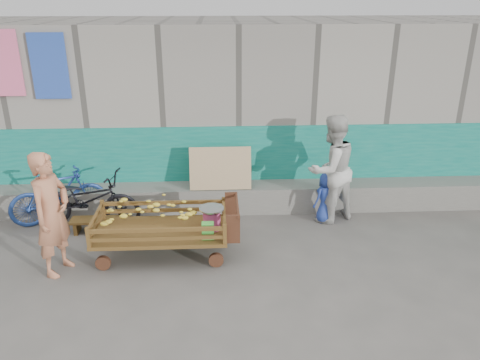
{
  "coord_description": "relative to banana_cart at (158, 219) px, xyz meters",
  "views": [
    {
      "loc": [
        0.25,
        -4.9,
        3.44
      ],
      "look_at": [
        0.57,
        1.2,
        1.0
      ],
      "focal_mm": 35.0,
      "sensor_mm": 36.0,
      "label": 1
    }
  ],
  "objects": [
    {
      "name": "ground",
      "position": [
        0.58,
        -0.89,
        -0.57
      ],
      "size": [
        80.0,
        80.0,
        0.0
      ],
      "primitive_type": "plane",
      "color": "#4F4D48",
      "rests_on": "ground"
    },
    {
      "name": "building_wall",
      "position": [
        0.58,
        3.16,
        0.89
      ],
      "size": [
        12.0,
        3.5,
        3.0
      ],
      "color": "gray",
      "rests_on": "ground"
    },
    {
      "name": "banana_cart",
      "position": [
        0.0,
        0.0,
        0.0
      ],
      "size": [
        1.98,
        0.9,
        0.84
      ],
      "color": "#503515",
      "rests_on": "ground"
    },
    {
      "name": "bench",
      "position": [
        -1.0,
        0.76,
        -0.41
      ],
      "size": [
        0.89,
        0.27,
        0.22
      ],
      "color": "#503515",
      "rests_on": "ground"
    },
    {
      "name": "vendor_man",
      "position": [
        -1.29,
        -0.32,
        0.26
      ],
      "size": [
        0.58,
        0.71,
        1.66
      ],
      "primitive_type": "imported",
      "rotation": [
        0.0,
        0.0,
        1.22
      ],
      "color": "#B36E4D",
      "rests_on": "ground"
    },
    {
      "name": "woman",
      "position": [
        2.61,
        1.01,
        0.3
      ],
      "size": [
        1.06,
        0.98,
        1.75
      ],
      "primitive_type": "imported",
      "rotation": [
        0.0,
        0.0,
        3.63
      ],
      "color": "beige",
      "rests_on": "ground"
    },
    {
      "name": "child",
      "position": [
        2.54,
        0.95,
        -0.16
      ],
      "size": [
        0.48,
        0.43,
        0.83
      ],
      "primitive_type": "imported",
      "rotation": [
        0.0,
        0.0,
        3.68
      ],
      "color": "navy",
      "rests_on": "ground"
    },
    {
      "name": "bicycle_dark",
      "position": [
        -1.22,
        0.99,
        -0.12
      ],
      "size": [
        1.8,
        0.9,
        0.91
      ],
      "primitive_type": "imported",
      "rotation": [
        0.0,
        0.0,
        1.39
      ],
      "color": "black",
      "rests_on": "ground"
    },
    {
      "name": "bicycle_blue",
      "position": [
        -1.71,
        1.16,
        -0.12
      ],
      "size": [
        1.55,
        0.96,
        0.9
      ],
      "primitive_type": "imported",
      "rotation": [
        0.0,
        0.0,
        1.96
      ],
      "color": "navy",
      "rests_on": "ground"
    }
  ]
}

